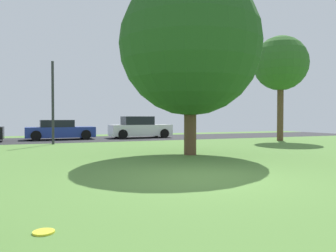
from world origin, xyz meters
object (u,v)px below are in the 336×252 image
object	(u,v)px
maple_tree_far	(281,64)
parked_car_white	(140,128)
oak_tree_right	(190,45)
frisbee_disc	(44,232)
street_lamp_post	(53,103)
parked_car_blue	(60,130)

from	to	relation	value
maple_tree_far	parked_car_white	bearing A→B (deg)	138.37
parked_car_white	oak_tree_right	bearing A→B (deg)	-98.25
maple_tree_far	frisbee_disc	xyz separation A→B (m)	(-14.57, -12.45, -4.80)
frisbee_disc	street_lamp_post	size ratio (longest dim) A/B	0.06
street_lamp_post	parked_car_blue	bearing A→B (deg)	80.28
oak_tree_right	street_lamp_post	xyz separation A→B (m)	(-4.54, 7.54, -2.02)
frisbee_disc	parked_car_white	xyz separation A→B (m)	(7.39, 18.84, 0.68)
maple_tree_far	oak_tree_right	distance (m)	10.22
maple_tree_far	frisbee_disc	size ratio (longest dim) A/B	24.29
oak_tree_right	parked_car_white	bearing A→B (deg)	81.75
parked_car_blue	parked_car_white	distance (m)	5.50
frisbee_disc	parked_car_white	world-z (taller)	parked_car_white
maple_tree_far	parked_car_blue	distance (m)	14.91
frisbee_disc	street_lamp_post	xyz separation A→B (m)	(1.18, 14.91, 2.24)
oak_tree_right	frisbee_disc	size ratio (longest dim) A/B	26.04
frisbee_disc	parked_car_white	bearing A→B (deg)	68.59
maple_tree_far	frisbee_disc	distance (m)	19.76
oak_tree_right	frisbee_disc	distance (m)	10.26
oak_tree_right	street_lamp_post	world-z (taller)	oak_tree_right
oak_tree_right	street_lamp_post	bearing A→B (deg)	121.09
frisbee_disc	parked_car_white	distance (m)	20.25
maple_tree_far	street_lamp_post	bearing A→B (deg)	169.63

